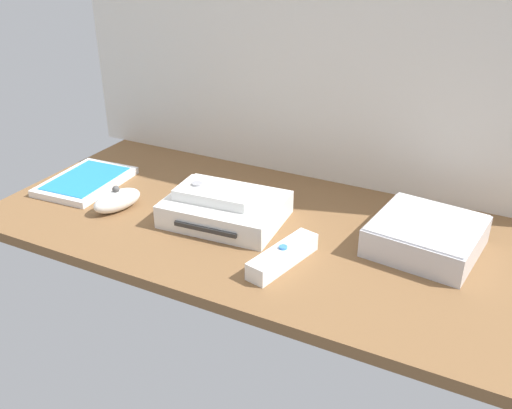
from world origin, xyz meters
The scene contains 8 objects.
ground_plane centered at (0.00, 0.00, -1.00)cm, with size 100.00×48.00×2.00cm, color brown.
back_wall centered at (0.00, 24.60, 32.00)cm, with size 110.00×1.20×64.00cm, color silver.
game_console centered at (-5.76, -1.19, 2.20)cm, with size 22.09×17.64×4.40cm.
mini_computer centered at (29.59, 5.19, 2.64)cm, with size 18.86×18.86×5.30cm.
game_case centered at (-39.81, -1.15, 0.76)cm, with size 14.83×19.86×1.56cm.
remote_wand centered at (10.08, -10.07, 1.51)cm, with size 6.78×15.23×3.40cm.
remote_nunchuk centered at (-26.29, -7.17, 2.04)cm, with size 7.26×10.87×5.10cm.
remote_classic_pad centered at (-7.27, -1.68, 5.41)cm, with size 15.03×9.20×2.40cm.
Camera 1 is at (41.54, -81.11, 50.62)cm, focal length 39.59 mm.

